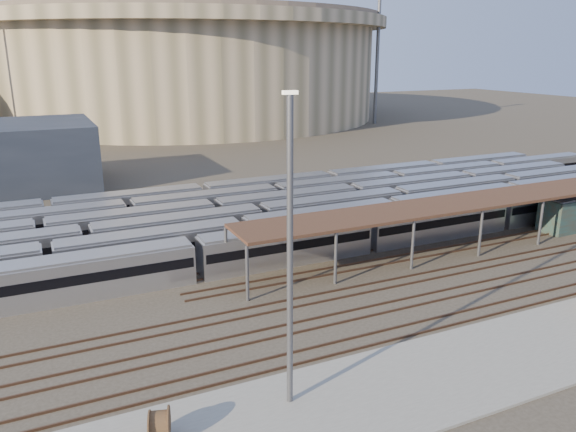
# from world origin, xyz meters

# --- Properties ---
(ground) EXTENTS (420.00, 420.00, 0.00)m
(ground) POSITION_xyz_m (0.00, 0.00, 0.00)
(ground) COLOR #383026
(ground) RESTS_ON ground
(apron) EXTENTS (50.00, 9.00, 0.20)m
(apron) POSITION_xyz_m (-5.00, -15.00, 0.10)
(apron) COLOR gray
(apron) RESTS_ON ground
(subway_trains) EXTENTS (124.83, 23.90, 3.60)m
(subway_trains) POSITION_xyz_m (0.05, 18.50, 1.80)
(subway_trains) COLOR #BBBCC0
(subway_trains) RESTS_ON ground
(inspection_shed) EXTENTS (60.30, 6.00, 5.30)m
(inspection_shed) POSITION_xyz_m (22.00, 4.00, 4.98)
(inspection_shed) COLOR #58595D
(inspection_shed) RESTS_ON ground
(empty_tracks) EXTENTS (170.00, 9.62, 0.18)m
(empty_tracks) POSITION_xyz_m (0.00, -5.00, 0.09)
(empty_tracks) COLOR #4C3323
(empty_tracks) RESTS_ON ground
(stadium) EXTENTS (124.00, 124.00, 32.50)m
(stadium) POSITION_xyz_m (25.00, 140.00, 16.47)
(stadium) COLOR tan
(stadium) RESTS_ON ground
(floodlight_2) EXTENTS (4.00, 1.00, 38.40)m
(floodlight_2) POSITION_xyz_m (70.00, 100.00, 20.65)
(floodlight_2) COLOR #58595D
(floodlight_2) RESTS_ON ground
(floodlight_3) EXTENTS (4.00, 1.00, 38.40)m
(floodlight_3) POSITION_xyz_m (-10.00, 160.00, 20.65)
(floodlight_3) COLOR #58595D
(floodlight_3) RESTS_ON ground
(cable_reel_east) EXTENTS (1.53, 2.09, 1.86)m
(cable_reel_east) POSITION_xyz_m (-18.87, -13.70, 1.13)
(cable_reel_east) COLOR brown
(cable_reel_east) RESTS_ON apron
(yard_light_pole) EXTENTS (0.82, 0.36, 18.39)m
(yard_light_pole) POSITION_xyz_m (-10.96, -13.45, 9.48)
(yard_light_pole) COLOR #58595D
(yard_light_pole) RESTS_ON apron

